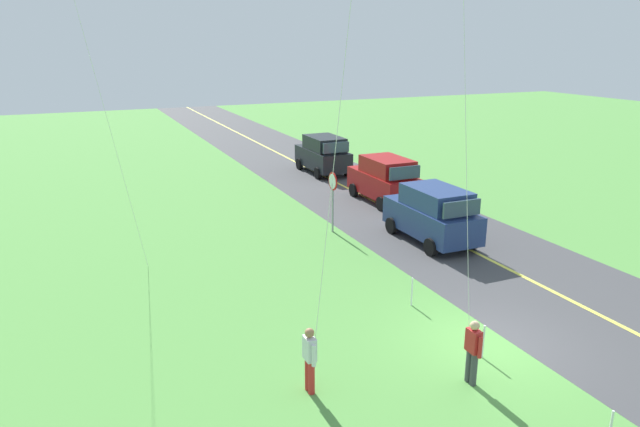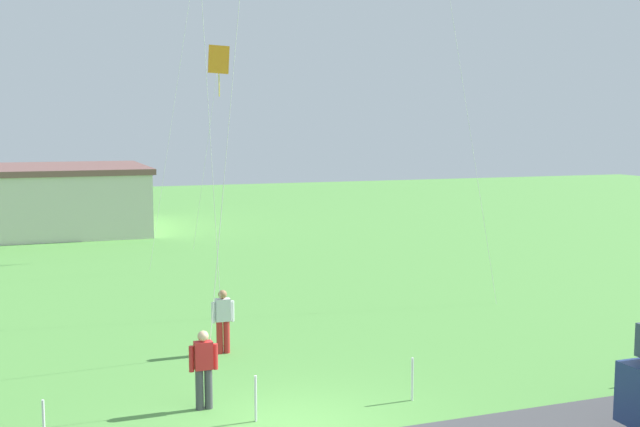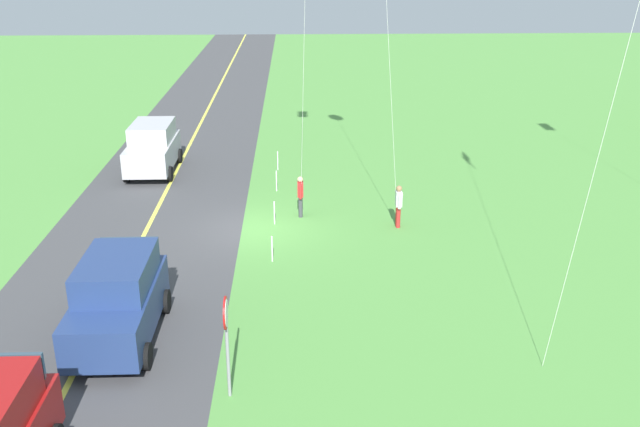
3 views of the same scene
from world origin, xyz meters
name	(u,v)px [view 3 (image 3 of 3)]	position (x,y,z in m)	size (l,w,h in m)	color
ground_plane	(255,231)	(0.00, 0.00, -0.05)	(120.00, 120.00, 0.10)	#549342
asphalt_road	(146,231)	(0.00, -4.00, 0.00)	(120.00, 7.00, 0.00)	#424244
road_centre_stripe	(146,231)	(0.00, -4.00, 0.01)	(120.00, 0.16, 0.00)	#E5E04C
car_suv_foreground	(118,299)	(7.51, -3.20, 1.15)	(4.40, 2.12, 2.24)	navy
car_parked_west_near	(153,147)	(-7.29, -5.00, 1.15)	(4.40, 2.12, 2.24)	#B7B7BC
stop_sign	(226,328)	(10.22, -0.10, 1.80)	(0.76, 0.08, 2.56)	gray
person_adult_near	(398,205)	(-0.09, 5.28, 0.86)	(0.58, 0.22, 1.60)	red
person_adult_companion	(300,195)	(-1.29, 1.68, 0.86)	(0.58, 0.22, 1.60)	#3F3F47
fence_post_0	(278,161)	(-7.26, 0.70, 0.45)	(0.05, 0.05, 0.90)	silver
fence_post_1	(276,181)	(-4.30, 0.70, 0.45)	(0.05, 0.05, 0.90)	silver
fence_post_2	(274,213)	(-0.49, 0.70, 0.45)	(0.05, 0.05, 0.90)	silver
fence_post_3	(272,249)	(2.83, 0.70, 0.45)	(0.05, 0.05, 0.90)	silver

